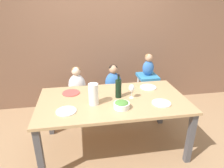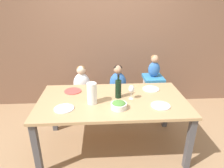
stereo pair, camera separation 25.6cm
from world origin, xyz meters
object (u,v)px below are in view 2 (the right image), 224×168
Objects in this scene: chair_right_highchair at (153,86)px; person_baby_right at (154,66)px; person_child_center at (118,80)px; wine_bottle at (118,89)px; wine_glass_near at (131,89)px; paper_towel_roll at (92,93)px; salad_bowl_large at (119,105)px; dinner_plate_front_left at (64,109)px; chair_far_center at (118,97)px; person_child_left at (82,81)px; dinner_plate_back_right at (151,89)px; dinner_plate_front_right at (161,106)px; chair_far_left at (83,98)px; dinner_plate_back_left at (73,91)px.

chair_right_highchair is 2.05× the size of person_baby_right.
person_child_center is at bearing -179.96° from person_baby_right.
wine_bottle is 0.17m from wine_glass_near.
salad_bowl_large is (0.31, -0.15, -0.09)m from paper_towel_roll.
dinner_plate_front_left is (-1.31, -0.99, -0.19)m from person_baby_right.
chair_far_center is 0.87m from wine_bottle.
paper_towel_roll is 0.36m from salad_bowl_large.
chair_far_center is 0.96× the size of person_child_center.
paper_towel_roll reaches higher than person_child_center.
chair_far_center is 2.50× the size of wine_glass_near.
chair_far_center is at bearing 65.49° from paper_towel_roll.
chair_far_center is 2.00× the size of dinner_plate_front_left.
wine_glass_near is at bearing 9.62° from paper_towel_roll.
person_child_left is at bearing 179.94° from chair_far_center.
person_baby_right reaches higher than person_child_left.
person_child_left reaches higher than dinner_plate_back_right.
dinner_plate_front_left and dinner_plate_front_right have the same top height.
dinner_plate_front_right reaches higher than chair_far_left.
chair_right_highchair is 2.82× the size of paper_towel_roll.
wine_bottle is 0.72m from dinner_plate_front_left.
chair_right_highchair is at bearing 80.57° from dinner_plate_front_right.
wine_bottle is 1.68× the size of wine_glass_near.
paper_towel_roll is 0.47m from dinner_plate_back_left.
person_baby_right is at bearing 0.05° from chair_far_left.
wine_glass_near reaches higher than dinner_plate_back_right.
person_baby_right reaches higher than wine_glass_near.
wine_bottle is at bearing -53.56° from chair_far_left.
dinner_plate_back_right is at bearing -108.17° from chair_right_highchair.
person_baby_right is (1.19, 0.00, 0.24)m from person_child_left.
wine_bottle is 0.36m from paper_towel_roll.
chair_far_left is 0.62m from dinner_plate_back_left.
chair_right_highchair is 1.54× the size of person_child_center.
dinner_plate_back_left is at bearing 84.78° from dinner_plate_front_left.
paper_towel_roll is 1.41× the size of salad_bowl_large.
person_child_center is 0.97m from paper_towel_roll.
dinner_plate_back_left is (-0.68, -0.50, 0.36)m from chair_far_center.
person_child_left is 0.90m from paper_towel_roll.
paper_towel_roll is at bearing -170.38° from wine_glass_near.
salad_bowl_large is 0.72m from dinner_plate_back_right.
dinner_plate_back_right is at bearing 23.27° from dinner_plate_front_left.
dinner_plate_back_right is at bearing -25.93° from person_child_left.
person_baby_right is at bearing 37.11° from dinner_plate_front_left.
wine_bottle is 0.66m from dinner_plate_back_left.
dinner_plate_back_left is (-0.60, 0.51, -0.04)m from salad_bowl_large.
wine_glass_near is (0.70, -0.78, 0.48)m from chair_far_left.
dinner_plate_front_left and dinner_plate_back_right have the same top height.
dinner_plate_back_right is at bearing 89.86° from dinner_plate_front_right.
wine_bottle reaches higher than salad_bowl_large.
paper_towel_roll is at bearing 154.34° from salad_bowl_large.
person_child_center is at bearing 65.50° from paper_towel_roll.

